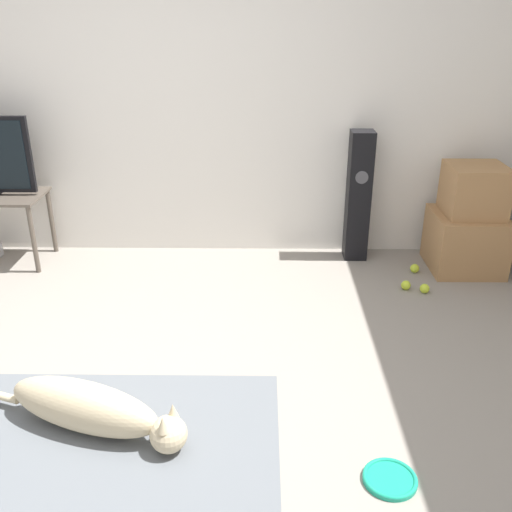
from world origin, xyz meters
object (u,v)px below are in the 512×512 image
Objects in this scene: dog at (92,409)px; tennis_ball_by_boxes at (425,288)px; cardboard_box_lower at (465,241)px; tennis_ball_loose_on_carpet at (406,285)px; cardboard_box_upper at (474,190)px; floor_speaker at (358,197)px; tennis_ball_near_speaker at (415,268)px; frisbee at (390,479)px.

tennis_ball_by_boxes is at bearing 36.88° from dog.
tennis_ball_loose_on_carpet is (-0.51, -0.37, -0.18)m from cardboard_box_lower.
cardboard_box_lower is at bearing -135.14° from cardboard_box_upper.
floor_speaker reaches higher than dog.
tennis_ball_near_speaker is at bearing 88.10° from tennis_ball_by_boxes.
floor_speaker reaches higher than cardboard_box_upper.
cardboard_box_lower is 0.86m from floor_speaker.
cardboard_box_lower is 0.40m from cardboard_box_upper.
tennis_ball_by_boxes is (-0.39, -0.42, -0.18)m from cardboard_box_lower.
cardboard_box_lower is 0.66m from tennis_ball_loose_on_carpet.
floor_speaker reaches higher than cardboard_box_lower.
tennis_ball_loose_on_carpet is (-0.52, -0.38, -0.58)m from cardboard_box_upper.
tennis_ball_near_speaker reaches higher than frisbee.
frisbee is 2.39m from floor_speaker.
tennis_ball_by_boxes is (0.40, -0.62, -0.47)m from floor_speaker.
floor_speaker is 0.68m from tennis_ball_near_speaker.
cardboard_box_upper reaches higher than tennis_ball_by_boxes.
tennis_ball_loose_on_carpet is at bearing -143.87° from cardboard_box_lower.
dog reaches higher than tennis_ball_by_boxes.
tennis_ball_by_boxes is at bearing -91.90° from tennis_ball_near_speaker.
frisbee is 1.82m from tennis_ball_by_boxes.
tennis_ball_by_boxes is at bearing 71.19° from frisbee.
floor_speaker is 0.87m from tennis_ball_by_boxes.
dog is 1.36m from frisbee.
cardboard_box_upper reaches higher than cardboard_box_lower.
cardboard_box_lower is (0.98, 2.14, 0.20)m from frisbee.
tennis_ball_near_speaker is (1.92, 1.76, -0.10)m from dog.
tennis_ball_loose_on_carpet is at bearing -114.84° from tennis_ball_near_speaker.
tennis_ball_near_speaker is (0.41, -0.29, -0.47)m from floor_speaker.
floor_speaker is at bearing 116.40° from tennis_ball_loose_on_carpet.
cardboard_box_upper is 0.83m from floor_speaker.
tennis_ball_near_speaker is at bearing 42.54° from dog.
tennis_ball_by_boxes is 1.00× the size of tennis_ball_loose_on_carpet.
tennis_ball_by_boxes is at bearing -22.92° from tennis_ball_loose_on_carpet.
cardboard_box_upper is 0.40× the size of floor_speaker.
cardboard_box_upper reaches higher than frisbee.
dog is 2.39m from tennis_ball_by_boxes.
tennis_ball_loose_on_carpet is (-0.12, 0.05, 0.00)m from tennis_ball_by_boxes.
tennis_ball_near_speaker and tennis_ball_loose_on_carpet have the same top height.
tennis_ball_near_speaker is (0.60, 2.05, 0.02)m from frisbee.
dog reaches higher than tennis_ball_loose_on_carpet.
dog is 4.83× the size of frisbee.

